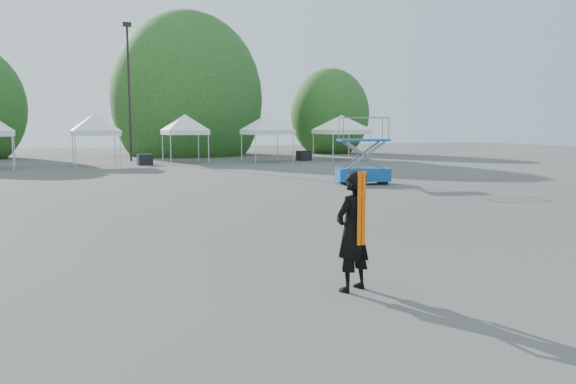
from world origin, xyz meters
name	(u,v)px	position (x,y,z in m)	size (l,w,h in m)	color
ground	(234,262)	(0.00, 0.00, 0.00)	(120.00, 120.00, 0.00)	#474442
light_pole_east	(129,84)	(3.00, 32.00, 5.52)	(0.60, 0.25, 9.80)	black
tree_mid_e	(188,99)	(9.00, 39.00, 4.84)	(5.12, 5.12, 7.79)	#382314
tree_far_e	(330,114)	(22.00, 37.00, 3.63)	(3.84, 3.84, 5.84)	#382314
tent_e	(95,118)	(0.22, 27.88, 3.06)	(4.01, 4.01, 3.88)	silver
tent_f	(185,118)	(6.15, 28.57, 3.06)	(3.94, 3.94, 3.88)	silver
tent_g	(267,118)	(11.68, 27.16, 3.06)	(4.27, 4.27, 3.88)	silver
tent_h	(342,119)	(17.62, 27.04, 3.06)	(4.70, 4.70, 3.88)	silver
man	(353,231)	(1.08, -2.47, 0.93)	(0.79, 0.66, 1.85)	black
scissor_lift	(363,151)	(9.69, 11.16, 1.46)	(2.47, 1.74, 2.89)	#0B4392
crate_mid	(145,160)	(3.16, 27.26, 0.36)	(0.92, 0.72, 0.72)	black
crate_east	(304,156)	(14.64, 27.29, 0.36)	(0.93, 0.73, 0.73)	black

